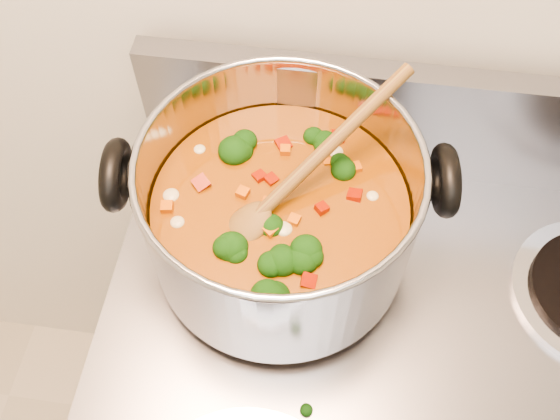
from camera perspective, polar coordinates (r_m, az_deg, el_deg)
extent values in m
cube|color=gray|center=(0.76, 15.43, 7.34)|extent=(0.74, 0.03, 0.16)
cylinder|color=#A5A5AD|center=(0.72, 0.58, -4.11)|extent=(0.18, 0.18, 0.01)
cylinder|color=black|center=(0.72, 0.58, -3.80)|extent=(0.15, 0.15, 0.01)
cylinder|color=#ABABB3|center=(0.65, 0.00, 0.21)|extent=(0.28, 0.28, 0.15)
torus|color=#ABABB3|center=(0.59, 0.00, 4.25)|extent=(0.29, 0.29, 0.01)
cylinder|color=#783A0A|center=(0.68, 0.00, -1.31)|extent=(0.27, 0.27, 0.09)
torus|color=black|center=(0.63, -14.75, 3.14)|extent=(0.03, 0.08, 0.08)
torus|color=black|center=(0.62, 14.83, 2.65)|extent=(0.03, 0.08, 0.08)
ellipsoid|color=black|center=(0.60, -4.75, -6.50)|extent=(0.04, 0.04, 0.03)
ellipsoid|color=black|center=(0.60, 6.33, -7.50)|extent=(0.04, 0.04, 0.03)
ellipsoid|color=black|center=(0.61, 7.00, -4.14)|extent=(0.04, 0.04, 0.03)
ellipsoid|color=black|center=(0.62, 2.36, -3.23)|extent=(0.04, 0.04, 0.03)
ellipsoid|color=black|center=(0.64, -2.23, 0.85)|extent=(0.04, 0.04, 0.03)
ellipsoid|color=black|center=(0.67, -3.58, 4.52)|extent=(0.04, 0.04, 0.03)
ellipsoid|color=black|center=(0.64, 10.10, -0.31)|extent=(0.04, 0.04, 0.03)
ellipsoid|color=black|center=(0.63, -6.54, -2.12)|extent=(0.04, 0.04, 0.03)
ellipsoid|color=#9D1E05|center=(0.60, 6.01, -5.88)|extent=(0.01, 0.01, 0.01)
ellipsoid|color=#9D1E05|center=(0.71, -3.83, 7.86)|extent=(0.01, 0.01, 0.01)
ellipsoid|color=#9D1E05|center=(0.59, 1.58, -7.88)|extent=(0.01, 0.01, 0.01)
ellipsoid|color=#9D1E05|center=(0.61, 7.07, -5.17)|extent=(0.01, 0.01, 0.01)
ellipsoid|color=#9D1E05|center=(0.64, -4.36, -0.25)|extent=(0.01, 0.01, 0.01)
ellipsoid|color=#9D1E05|center=(0.61, 2.87, -4.88)|extent=(0.01, 0.01, 0.01)
ellipsoid|color=#9D1E05|center=(0.61, -7.66, -4.89)|extent=(0.01, 0.01, 0.01)
ellipsoid|color=#9D1E05|center=(0.68, 4.62, 5.34)|extent=(0.01, 0.01, 0.01)
ellipsoid|color=#9D1E05|center=(0.61, 3.42, -5.05)|extent=(0.01, 0.01, 0.01)
ellipsoid|color=#9D1E05|center=(0.63, 5.70, -0.79)|extent=(0.01, 0.01, 0.01)
ellipsoid|color=#9D1E05|center=(0.62, 5.62, -2.79)|extent=(0.01, 0.01, 0.01)
ellipsoid|color=#BD530A|center=(0.65, -6.56, 0.63)|extent=(0.01, 0.01, 0.01)
ellipsoid|color=#BD530A|center=(0.68, -3.31, 4.91)|extent=(0.01, 0.01, 0.01)
ellipsoid|color=#BD530A|center=(0.70, 2.16, 7.37)|extent=(0.01, 0.01, 0.01)
ellipsoid|color=#BD530A|center=(0.65, 3.01, 1.58)|extent=(0.01, 0.01, 0.01)
ellipsoid|color=#BD530A|center=(0.65, 5.31, 0.77)|extent=(0.01, 0.01, 0.01)
ellipsoid|color=#BD530A|center=(0.61, 3.21, -4.64)|extent=(0.01, 0.01, 0.01)
ellipsoid|color=#BD530A|center=(0.63, 3.54, -1.81)|extent=(0.01, 0.01, 0.01)
ellipsoid|color=#BD530A|center=(0.66, -1.21, 2.92)|extent=(0.01, 0.01, 0.01)
ellipsoid|color=#BD530A|center=(0.61, -6.60, -5.76)|extent=(0.01, 0.01, 0.01)
ellipsoid|color=#BD530A|center=(0.70, -3.17, 7.57)|extent=(0.01, 0.01, 0.01)
ellipsoid|color=#BD530A|center=(0.65, -7.11, 1.33)|extent=(0.01, 0.01, 0.01)
ellipsoid|color=#CABB8A|center=(0.59, -2.91, -7.13)|extent=(0.02, 0.02, 0.01)
ellipsoid|color=#CABB8A|center=(0.71, -0.69, 7.98)|extent=(0.02, 0.02, 0.01)
ellipsoid|color=#CABB8A|center=(0.67, 4.97, 3.88)|extent=(0.02, 0.02, 0.01)
ellipsoid|color=#CABB8A|center=(0.61, -8.46, -5.03)|extent=(0.02, 0.02, 0.01)
ellipsoid|color=#CABB8A|center=(0.67, -2.70, 3.57)|extent=(0.02, 0.02, 0.01)
ellipsoid|color=#CABB8A|center=(0.67, -4.21, 4.22)|extent=(0.02, 0.02, 0.01)
ellipsoid|color=#CABB8A|center=(0.67, -9.20, 3.65)|extent=(0.02, 0.02, 0.01)
ellipsoid|color=#CABB8A|center=(0.64, -1.30, 0.06)|extent=(0.02, 0.02, 0.01)
ellipsoid|color=#CABB8A|center=(0.61, 1.57, -3.91)|extent=(0.02, 0.02, 0.01)
ellipsoid|color=brown|center=(0.63, -3.17, -1.57)|extent=(0.08, 0.08, 0.04)
cylinder|color=brown|center=(0.63, 4.36, 5.71)|extent=(0.16, 0.17, 0.10)
ellipsoid|color=black|center=(0.81, -4.80, 5.04)|extent=(0.01, 0.01, 0.01)
ellipsoid|color=black|center=(0.80, 6.06, 3.82)|extent=(0.01, 0.01, 0.01)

